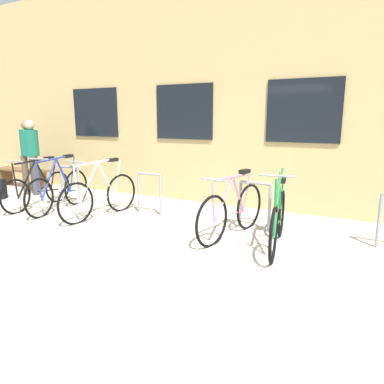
# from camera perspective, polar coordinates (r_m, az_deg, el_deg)

# --- Properties ---
(ground_plane) EXTENTS (42.00, 42.00, 0.00)m
(ground_plane) POSITION_cam_1_polar(r_m,az_deg,el_deg) (4.46, -7.23, -11.40)
(ground_plane) COLOR #B2ADA0
(storefront_building) EXTENTS (28.00, 7.57, 4.64)m
(storefront_building) POSITION_cam_1_polar(r_m,az_deg,el_deg) (10.60, 14.84, 14.61)
(storefront_building) COLOR tan
(storefront_building) RESTS_ON ground
(bike_rack) EXTENTS (6.53, 0.05, 0.79)m
(bike_rack) POSITION_cam_1_polar(r_m,az_deg,el_deg) (6.00, 1.02, -0.44)
(bike_rack) COLOR gray
(bike_rack) RESTS_ON ground
(bicycle_blue) EXTENTS (0.44, 1.78, 1.09)m
(bicycle_blue) POSITION_cam_1_polar(r_m,az_deg,el_deg) (7.22, -20.85, 0.34)
(bicycle_blue) COLOR black
(bicycle_blue) RESTS_ON ground
(bicycle_pink) EXTENTS (0.51, 1.76, 1.00)m
(bicycle_pink) POSITION_cam_1_polar(r_m,az_deg,el_deg) (5.29, 6.55, -3.04)
(bicycle_pink) COLOR black
(bicycle_pink) RESTS_ON ground
(bicycle_white) EXTENTS (0.44, 1.77, 1.08)m
(bicycle_white) POSITION_cam_1_polar(r_m,az_deg,el_deg) (6.51, -14.73, -0.48)
(bicycle_white) COLOR black
(bicycle_white) RESTS_ON ground
(bicycle_black) EXTENTS (0.44, 1.72, 1.01)m
(bicycle_black) POSITION_cam_1_polar(r_m,az_deg,el_deg) (7.65, -23.79, 0.51)
(bicycle_black) COLOR black
(bicycle_black) RESTS_ON ground
(bicycle_green) EXTENTS (0.44, 1.77, 1.11)m
(bicycle_green) POSITION_cam_1_polar(r_m,az_deg,el_deg) (4.96, 13.81, -4.41)
(bicycle_green) COLOR black
(bicycle_green) RESTS_ON ground
(wooden_bench) EXTENTS (1.64, 0.40, 0.47)m
(wooden_bench) POSITION_cam_1_polar(r_m,az_deg,el_deg) (10.07, -25.97, 2.70)
(wooden_bench) COLOR brown
(wooden_bench) RESTS_ON ground
(person_by_bench) EXTENTS (0.32, 0.32, 1.71)m
(person_by_bench) POSITION_cam_1_polar(r_m,az_deg,el_deg) (8.92, -24.60, 5.93)
(person_by_bench) COLOR #3F3F42
(person_by_bench) RESTS_ON ground
(person_browsing) EXTENTS (0.32, 0.32, 1.72)m
(person_browsing) POSITION_cam_1_polar(r_m,az_deg,el_deg) (8.98, -25.08, 5.96)
(person_browsing) COLOR brown
(person_browsing) RESTS_ON ground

